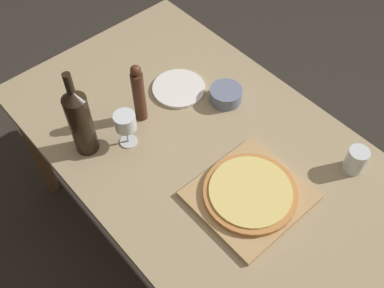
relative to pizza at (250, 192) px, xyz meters
name	(u,v)px	position (x,y,z in m)	size (l,w,h in m)	color
ground_plane	(206,239)	(0.03, 0.23, -0.76)	(12.00, 12.00, 0.00)	#2D2823
dining_table	(210,164)	(0.03, 0.23, -0.11)	(0.93, 1.64, 0.73)	#9E8966
cutting_board	(250,195)	(0.00, 0.00, -0.02)	(0.36, 0.34, 0.02)	tan
pizza	(250,192)	(0.00, 0.00, 0.00)	(0.32, 0.32, 0.02)	#BC7A3D
wine_bottle	(80,120)	(-0.29, 0.54, 0.12)	(0.08, 0.08, 0.36)	black
pepper_mill	(139,94)	(-0.05, 0.52, 0.10)	(0.05, 0.05, 0.26)	#4C2819
wine_glass	(125,123)	(-0.16, 0.46, 0.08)	(0.08, 0.08, 0.15)	silver
small_bowl	(226,95)	(0.25, 0.38, 0.00)	(0.13, 0.13, 0.06)	slate
drinking_tumbler	(356,160)	(0.36, -0.16, 0.02)	(0.07, 0.07, 0.10)	silver
dinner_plate	(179,88)	(0.15, 0.54, -0.02)	(0.21, 0.21, 0.01)	white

